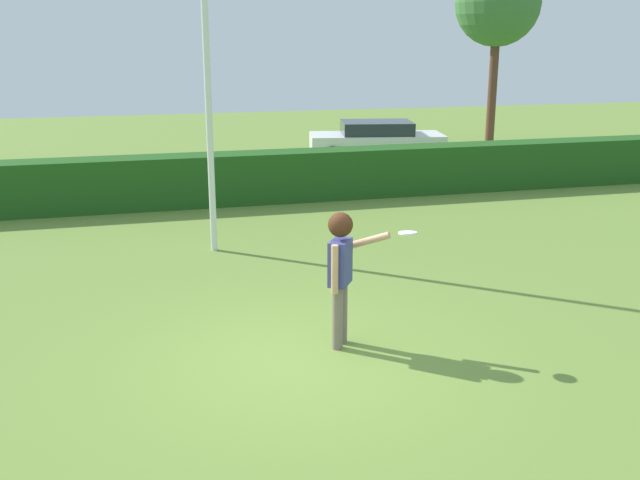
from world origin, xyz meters
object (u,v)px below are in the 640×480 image
object	(u,v)px
frisbee	(408,233)
person	(341,264)
birch_tree	(498,4)
lamppost	(207,62)
parked_car_white	(376,139)

from	to	relation	value
frisbee	person	bearing A→B (deg)	158.68
birch_tree	person	bearing A→B (deg)	-123.02
frisbee	birch_tree	size ratio (longest dim) A/B	0.04
person	lamppost	world-z (taller)	lamppost
lamppost	parked_car_white	distance (m)	11.15
frisbee	birch_tree	distance (m)	19.21
lamppost	parked_car_white	xyz separation A→B (m)	(6.24, 8.83, -2.74)
parked_car_white	lamppost	bearing A→B (deg)	-125.23
person	birch_tree	size ratio (longest dim) A/B	0.27
person	birch_tree	world-z (taller)	birch_tree
parked_car_white	birch_tree	size ratio (longest dim) A/B	0.69
lamppost	frisbee	bearing A→B (deg)	-70.22
person	frisbee	size ratio (longest dim) A/B	7.55
person	parked_car_white	bearing A→B (deg)	69.20
person	birch_tree	bearing A→B (deg)	56.98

